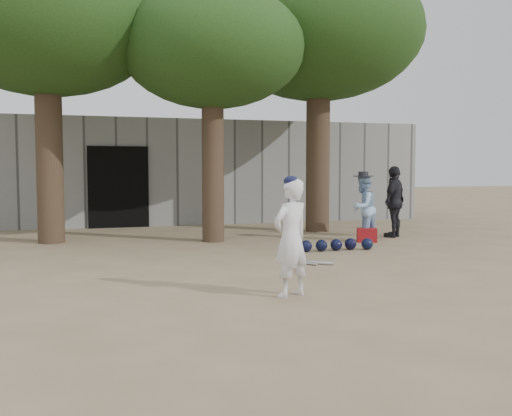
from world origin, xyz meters
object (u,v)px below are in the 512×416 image
object	(u,v)px
red_bag	(367,235)
spectator_blue	(363,208)
boy_player	(291,238)
spectator_dark	(394,202)

from	to	relation	value
red_bag	spectator_blue	bearing A→B (deg)	88.48
boy_player	spectator_dark	size ratio (longest dim) A/B	0.89
boy_player	spectator_blue	world-z (taller)	boy_player
boy_player	spectator_dark	distance (m)	6.79
spectator_dark	red_bag	bearing A→B (deg)	-7.64
spectator_blue	red_bag	bearing A→B (deg)	56.47
boy_player	red_bag	distance (m)	5.69
boy_player	spectator_blue	bearing A→B (deg)	-150.70
spectator_dark	spectator_blue	bearing A→B (deg)	-16.60
red_bag	spectator_dark	bearing A→B (deg)	30.47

